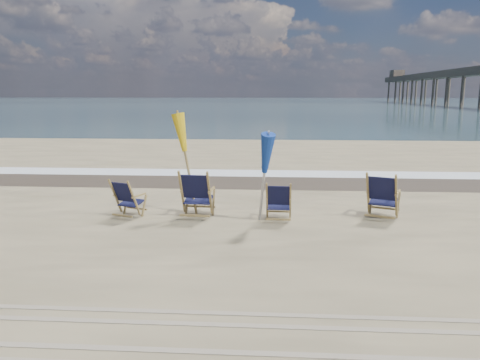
{
  "coord_description": "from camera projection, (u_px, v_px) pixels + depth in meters",
  "views": [
    {
      "loc": [
        0.66,
        -7.67,
        2.76
      ],
      "look_at": [
        0.0,
        2.2,
        0.9
      ],
      "focal_mm": 35.0,
      "sensor_mm": 36.0,
      "label": 1
    }
  ],
  "objects": [
    {
      "name": "beach_chair_2",
      "position": [
        290.0,
        202.0,
        9.98
      ],
      "size": [
        0.6,
        0.67,
        0.89
      ],
      "primitive_type": null,
      "rotation": [
        0.0,
        0.0,
        3.09
      ],
      "color": "#121334",
      "rests_on": "ground"
    },
    {
      "name": "tire_tracks",
      "position": [
        211.0,
        337.0,
        5.33
      ],
      "size": [
        80.0,
        1.3,
        0.01
      ],
      "primitive_type": null,
      "color": "gray",
      "rests_on": "ground"
    },
    {
      "name": "beach_chair_1",
      "position": [
        210.0,
        195.0,
        10.2
      ],
      "size": [
        0.76,
        0.85,
        1.11
      ],
      "primitive_type": null,
      "rotation": [
        0.0,
        0.0,
        3.07
      ],
      "color": "#121334",
      "rests_on": "ground"
    },
    {
      "name": "umbrella_yellow",
      "position": [
        187.0,
        137.0,
        10.36
      ],
      "size": [
        0.3,
        0.3,
        2.32
      ],
      "color": "olive",
      "rests_on": "ground"
    },
    {
      "name": "ocean",
      "position": [
        269.0,
        102.0,
        133.61
      ],
      "size": [
        400.0,
        400.0,
        0.0
      ],
      "primitive_type": "plane",
      "color": "#36515B",
      "rests_on": "ground"
    },
    {
      "name": "beach_chair_3",
      "position": [
        396.0,
        198.0,
        10.03
      ],
      "size": [
        0.93,
        0.98,
        1.07
      ],
      "primitive_type": null,
      "rotation": [
        0.0,
        0.0,
        2.74
      ],
      "color": "#121334",
      "rests_on": "ground"
    },
    {
      "name": "surf_foam",
      "position": [
        252.0,
        173.0,
        16.21
      ],
      "size": [
        200.0,
        1.4,
        0.01
      ],
      "primitive_type": "cube",
      "color": "silver",
      "rests_on": "ground"
    },
    {
      "name": "beach_chair_0",
      "position": [
        134.0,
        200.0,
        10.21
      ],
      "size": [
        0.77,
        0.81,
        0.9
      ],
      "primitive_type": null,
      "rotation": [
        0.0,
        0.0,
        2.78
      ],
      "color": "#121334",
      "rests_on": "ground"
    },
    {
      "name": "umbrella_blue",
      "position": [
        264.0,
        154.0,
        9.72
      ],
      "size": [
        0.3,
        0.3,
        2.01
      ],
      "color": "#A5A5AD",
      "rests_on": "ground"
    },
    {
      "name": "wet_sand_strip",
      "position": [
        250.0,
        181.0,
        14.74
      ],
      "size": [
        200.0,
        2.6,
        0.0
      ],
      "primitive_type": "cube",
      "color": "#42362A",
      "rests_on": "ground"
    }
  ]
}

